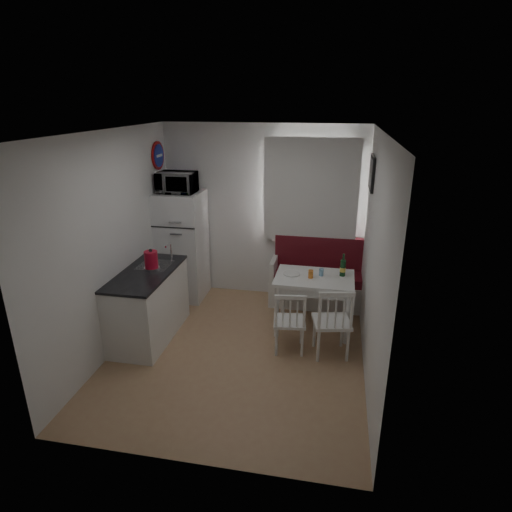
% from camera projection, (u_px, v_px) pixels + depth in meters
% --- Properties ---
extents(floor, '(3.00, 3.50, 0.02)m').
position_uv_depth(floor, '(238.00, 351.00, 5.25)').
color(floor, tan).
rests_on(floor, ground).
extents(ceiling, '(3.00, 3.50, 0.02)m').
position_uv_depth(ceiling, '(234.00, 132.00, 4.35)').
color(ceiling, white).
rests_on(ceiling, wall_back).
extents(wall_back, '(3.00, 0.02, 2.60)m').
position_uv_depth(wall_back, '(263.00, 213.00, 6.41)').
color(wall_back, white).
rests_on(wall_back, floor).
extents(wall_front, '(3.00, 0.02, 2.60)m').
position_uv_depth(wall_front, '(183.00, 329.00, 3.19)').
color(wall_front, white).
rests_on(wall_front, floor).
extents(wall_left, '(0.02, 3.50, 2.60)m').
position_uv_depth(wall_left, '(113.00, 244.00, 5.06)').
color(wall_left, white).
rests_on(wall_left, floor).
extents(wall_right, '(0.02, 3.50, 2.60)m').
position_uv_depth(wall_right, '(374.00, 261.00, 4.54)').
color(wall_right, white).
rests_on(wall_right, floor).
extents(window, '(1.22, 0.06, 1.47)m').
position_uv_depth(window, '(311.00, 194.00, 6.15)').
color(window, white).
rests_on(window, wall_back).
extents(curtain, '(1.35, 0.02, 1.50)m').
position_uv_depth(curtain, '(311.00, 191.00, 6.07)').
color(curtain, white).
rests_on(curtain, wall_back).
extents(kitchen_counter, '(0.62, 1.32, 1.16)m').
position_uv_depth(kitchen_counter, '(149.00, 304.00, 5.45)').
color(kitchen_counter, white).
rests_on(kitchen_counter, floor).
extents(wall_sign, '(0.03, 0.40, 0.40)m').
position_uv_depth(wall_sign, '(159.00, 156.00, 6.10)').
color(wall_sign, navy).
rests_on(wall_sign, wall_left).
extents(picture_frame, '(0.04, 0.52, 0.42)m').
position_uv_depth(picture_frame, '(372.00, 173.00, 5.30)').
color(picture_frame, black).
rests_on(picture_frame, wall_right).
extents(bench, '(1.40, 0.54, 1.00)m').
position_uv_depth(bench, '(318.00, 283.00, 6.38)').
color(bench, white).
rests_on(bench, floor).
extents(dining_table, '(1.02, 0.72, 0.76)m').
position_uv_depth(dining_table, '(314.00, 283.00, 5.54)').
color(dining_table, white).
rests_on(dining_table, floor).
extents(chair_left, '(0.42, 0.41, 0.44)m').
position_uv_depth(chair_left, '(289.00, 316.00, 5.04)').
color(chair_left, white).
rests_on(chair_left, floor).
extents(chair_right, '(0.50, 0.48, 0.48)m').
position_uv_depth(chair_right, '(332.00, 316.00, 4.93)').
color(chair_right, white).
rests_on(chair_right, floor).
extents(fridge, '(0.66, 0.66, 1.64)m').
position_uv_depth(fridge, '(182.00, 246.00, 6.46)').
color(fridge, white).
rests_on(fridge, floor).
extents(microwave, '(0.53, 0.36, 0.30)m').
position_uv_depth(microwave, '(177.00, 182.00, 6.08)').
color(microwave, white).
rests_on(microwave, fridge).
extents(kettle, '(0.20, 0.20, 0.26)m').
position_uv_depth(kettle, '(151.00, 260.00, 5.32)').
color(kettle, '#B80E28').
rests_on(kettle, kitchen_counter).
extents(wine_bottle, '(0.08, 0.08, 0.30)m').
position_uv_depth(wine_bottle, '(343.00, 265.00, 5.49)').
color(wine_bottle, '#143F1D').
rests_on(wine_bottle, dining_table).
extents(drinking_glass_orange, '(0.06, 0.06, 0.11)m').
position_uv_depth(drinking_glass_orange, '(311.00, 274.00, 5.46)').
color(drinking_glass_orange, orange).
rests_on(drinking_glass_orange, dining_table).
extents(drinking_glass_blue, '(0.06, 0.06, 0.09)m').
position_uv_depth(drinking_glass_blue, '(321.00, 272.00, 5.53)').
color(drinking_glass_blue, '#76A6C9').
rests_on(drinking_glass_blue, dining_table).
extents(plate, '(0.22, 0.22, 0.02)m').
position_uv_depth(plate, '(292.00, 274.00, 5.58)').
color(plate, white).
rests_on(plate, dining_table).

